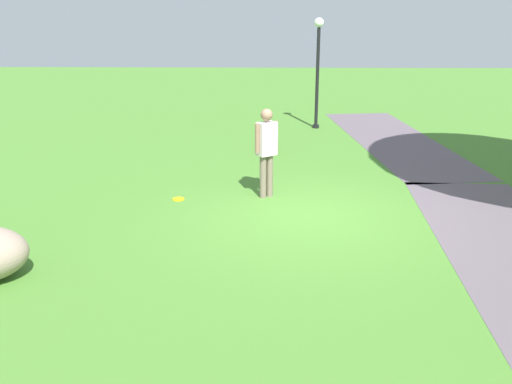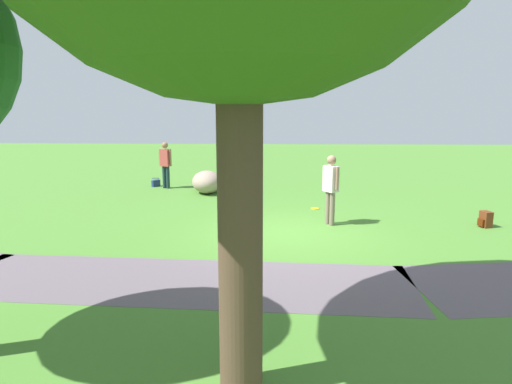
{
  "view_description": "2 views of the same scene",
  "coord_description": "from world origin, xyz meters",
  "px_view_note": "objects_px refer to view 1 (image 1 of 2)",
  "views": [
    {
      "loc": [
        9.93,
        -0.86,
        3.76
      ],
      "look_at": [
        1.8,
        -1.01,
        1.06
      ],
      "focal_mm": 41.0,
      "sensor_mm": 36.0,
      "label": 1
    },
    {
      "loc": [
        0.37,
        10.41,
        3.04
      ],
      "look_at": [
        0.74,
        -0.01,
        1.0
      ],
      "focal_mm": 31.93,
      "sensor_mm": 36.0,
      "label": 2
    }
  ],
  "objects_px": {
    "lamp_post": "(318,61)",
    "frisbee_on_grass": "(178,199)",
    "spare_backpack_on_lawn": "(270,142)",
    "man_near_boulder": "(266,146)"
  },
  "relations": [
    {
      "from": "lamp_post",
      "to": "frisbee_on_grass",
      "type": "bearing_deg",
      "value": -25.58
    },
    {
      "from": "spare_backpack_on_lawn",
      "to": "frisbee_on_grass",
      "type": "distance_m",
      "value": 4.45
    },
    {
      "from": "man_near_boulder",
      "to": "spare_backpack_on_lawn",
      "type": "height_order",
      "value": "man_near_boulder"
    },
    {
      "from": "frisbee_on_grass",
      "to": "man_near_boulder",
      "type": "bearing_deg",
      "value": 96.87
    },
    {
      "from": "lamp_post",
      "to": "frisbee_on_grass",
      "type": "distance_m",
      "value": 7.76
    },
    {
      "from": "lamp_post",
      "to": "spare_backpack_on_lawn",
      "type": "distance_m",
      "value": 3.55
    },
    {
      "from": "lamp_post",
      "to": "spare_backpack_on_lawn",
      "type": "relative_size",
      "value": 8.09
    },
    {
      "from": "spare_backpack_on_lawn",
      "to": "frisbee_on_grass",
      "type": "xyz_separation_m",
      "value": [
        4.05,
        -1.84,
        -0.18
      ]
    },
    {
      "from": "man_near_boulder",
      "to": "frisbee_on_grass",
      "type": "height_order",
      "value": "man_near_boulder"
    },
    {
      "from": "man_near_boulder",
      "to": "lamp_post",
      "type": "bearing_deg",
      "value": 167.06
    }
  ]
}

